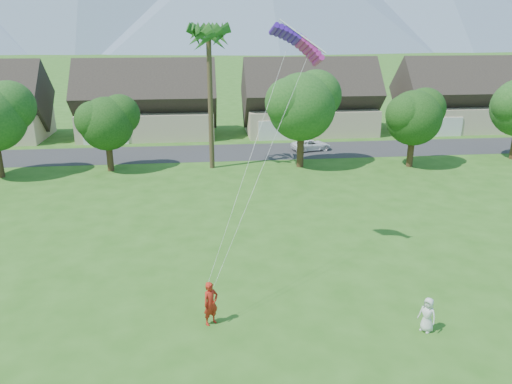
{
  "coord_description": "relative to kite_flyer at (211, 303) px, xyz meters",
  "views": [
    {
      "loc": [
        -2.75,
        -15.36,
        12.43
      ],
      "look_at": [
        0.0,
        10.0,
        3.8
      ],
      "focal_mm": 35.0,
      "sensor_mm": 36.0,
      "label": 1
    }
  ],
  "objects": [
    {
      "name": "watcher",
      "position": [
        9.09,
        -1.53,
        -0.21
      ],
      "size": [
        0.86,
        0.91,
        1.56
      ],
      "primitive_type": "imported",
      "rotation": [
        0.0,
        0.0,
        -0.91
      ],
      "color": "silver",
      "rests_on": "ground"
    },
    {
      "name": "street",
      "position": [
        2.67,
        30.45,
        -0.99
      ],
      "size": [
        90.0,
        7.0,
        0.01
      ],
      "primitive_type": "cube",
      "color": "#2D2D30",
      "rests_on": "ground"
    },
    {
      "name": "ground",
      "position": [
        2.67,
        -3.55,
        -0.99
      ],
      "size": [
        500.0,
        500.0,
        0.0
      ],
      "primitive_type": "plane",
      "color": "#2D6019",
      "rests_on": "ground"
    },
    {
      "name": "tree_row",
      "position": [
        1.52,
        24.37,
        3.89
      ],
      "size": [
        62.27,
        6.67,
        8.45
      ],
      "color": "#47301C",
      "rests_on": "ground"
    },
    {
      "name": "fan_palm",
      "position": [
        0.67,
        24.95,
        10.81
      ],
      "size": [
        3.0,
        3.0,
        13.8
      ],
      "color": "#4C3D26",
      "rests_on": "ground"
    },
    {
      "name": "parafoil_kite",
      "position": [
        4.74,
        6.18,
        10.63
      ],
      "size": [
        2.97,
        1.15,
        0.5
      ],
      "rotation": [
        0.0,
        0.0,
        -0.11
      ],
      "color": "#4A18B5",
      "rests_on": "ground"
    },
    {
      "name": "houses_row",
      "position": [
        3.16,
        39.45,
        2.45
      ],
      "size": [
        72.75,
        8.19,
        8.86
      ],
      "color": "beige",
      "rests_on": "ground"
    },
    {
      "name": "parked_car",
      "position": [
        10.98,
        30.45,
        -0.43
      ],
      "size": [
        4.4,
        2.75,
        1.13
      ],
      "primitive_type": "imported",
      "rotation": [
        0.0,
        0.0,
        1.8
      ],
      "color": "white",
      "rests_on": "ground"
    },
    {
      "name": "kite_flyer",
      "position": [
        0.0,
        0.0,
        0.0
      ],
      "size": [
        0.87,
        0.8,
        1.99
      ],
      "primitive_type": "imported",
      "rotation": [
        0.0,
        0.0,
        0.59
      ],
      "color": "red",
      "rests_on": "ground"
    }
  ]
}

